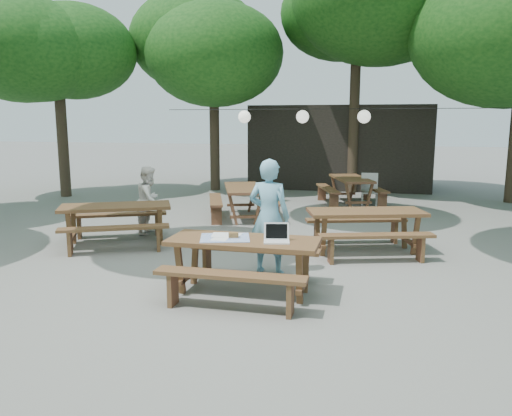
{
  "coord_description": "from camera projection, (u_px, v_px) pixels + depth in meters",
  "views": [
    {
      "loc": [
        1.79,
        -7.37,
        2.31
      ],
      "look_at": [
        0.1,
        -0.44,
        1.05
      ],
      "focal_mm": 35.0,
      "sensor_mm": 36.0,
      "label": 1
    }
  ],
  "objects": [
    {
      "name": "ground",
      "position": [
        257.0,
        268.0,
        7.87
      ],
      "size": [
        80.0,
        80.0,
        0.0
      ],
      "primitive_type": "plane",
      "color": "#61615D",
      "rests_on": "ground"
    },
    {
      "name": "main_picnic_table",
      "position": [
        244.0,
        265.0,
        6.69
      ],
      "size": [
        2.0,
        1.58,
        0.75
      ],
      "color": "brown",
      "rests_on": "ground"
    },
    {
      "name": "second_person",
      "position": [
        150.0,
        200.0,
        10.22
      ],
      "size": [
        0.57,
        0.71,
        1.39
      ],
      "primitive_type": "imported",
      "rotation": [
        0.0,
        0.0,
        1.63
      ],
      "color": "white",
      "rests_on": "ground"
    },
    {
      "name": "laptop",
      "position": [
        277.0,
        237.0,
        6.48
      ],
      "size": [
        0.38,
        0.32,
        0.24
      ],
      "rotation": [
        0.0,
        0.0,
        0.21
      ],
      "color": "white",
      "rests_on": "main_picnic_table"
    },
    {
      "name": "woman",
      "position": [
        269.0,
        217.0,
        7.5
      ],
      "size": [
        0.68,
        0.49,
        1.75
      ],
      "primitive_type": "imported",
      "rotation": [
        0.0,
        0.0,
        3.03
      ],
      "color": "#78BCDB",
      "rests_on": "ground"
    },
    {
      "name": "plastic_chair",
      "position": [
        369.0,
        197.0,
        13.44
      ],
      "size": [
        0.47,
        0.47,
        0.9
      ],
      "rotation": [
        0.0,
        0.0,
        0.08
      ],
      "color": "silver",
      "rests_on": "ground"
    },
    {
      "name": "picnic_table_nw",
      "position": [
        116.0,
        224.0,
        9.35
      ],
      "size": [
        2.4,
        2.26,
        0.75
      ],
      "rotation": [
        0.0,
        0.0,
        0.46
      ],
      "color": "brown",
      "rests_on": "ground"
    },
    {
      "name": "paper_lanterns",
      "position": [
        303.0,
        117.0,
        13.24
      ],
      "size": [
        9.0,
        0.34,
        0.38
      ],
      "color": "black",
      "rests_on": "ground"
    },
    {
      "name": "pavilion",
      "position": [
        341.0,
        146.0,
        17.56
      ],
      "size": [
        6.0,
        3.0,
        2.8
      ],
      "primitive_type": "cube",
      "color": "black",
      "rests_on": "ground"
    },
    {
      "name": "picnic_table_ne",
      "position": [
        365.0,
        231.0,
        8.79
      ],
      "size": [
        2.28,
        2.07,
        0.75
      ],
      "rotation": [
        0.0,
        0.0,
        0.3
      ],
      "color": "brown",
      "rests_on": "ground"
    },
    {
      "name": "picnic_table_far_e",
      "position": [
        351.0,
        190.0,
        13.82
      ],
      "size": [
        2.09,
        2.3,
        0.75
      ],
      "rotation": [
        0.0,
        0.0,
        1.89
      ],
      "color": "brown",
      "rests_on": "ground"
    },
    {
      "name": "tabletop_clutter",
      "position": [
        226.0,
        237.0,
        6.69
      ],
      "size": [
        0.78,
        0.71,
        0.08
      ],
      "color": "#3864C0",
      "rests_on": "main_picnic_table"
    },
    {
      "name": "picnic_table_far_w",
      "position": [
        243.0,
        202.0,
        11.89
      ],
      "size": [
        2.12,
        2.32,
        0.75
      ],
      "rotation": [
        0.0,
        0.0,
        1.91
      ],
      "color": "brown",
      "rests_on": "ground"
    }
  ]
}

